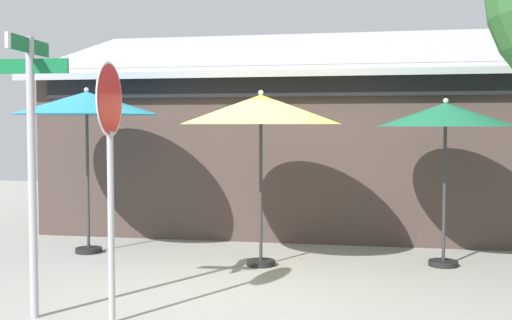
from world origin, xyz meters
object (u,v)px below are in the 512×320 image
Objects in this scene: patio_umbrella_teal_left at (87,104)px; patio_umbrella_mustard_center at (261,110)px; street_sign_post at (31,147)px; stop_sign at (110,141)px; patio_umbrella_forest_green_right at (446,117)px.

patio_umbrella_teal_left reaches higher than patio_umbrella_mustard_center.
stop_sign is at bearing -0.31° from street_sign_post.
street_sign_post is at bearing -73.75° from patio_umbrella_teal_left.
street_sign_post is 0.92m from stop_sign.
patio_umbrella_forest_green_right is (3.80, 3.54, 0.30)m from stop_sign.
stop_sign is at bearing -109.49° from patio_umbrella_mustard_center.
patio_umbrella_forest_green_right is (2.72, 0.48, -0.09)m from patio_umbrella_mustard_center.
stop_sign is 1.02× the size of patio_umbrella_teal_left.
street_sign_post is at bearing 179.69° from stop_sign.
patio_umbrella_teal_left reaches higher than patio_umbrella_forest_green_right.
patio_umbrella_teal_left is 5.74m from patio_umbrella_forest_green_right.
street_sign_post reaches higher than patio_umbrella_mustard_center.
street_sign_post reaches higher than patio_umbrella_forest_green_right.
patio_umbrella_mustard_center is (2.00, 3.05, 0.46)m from street_sign_post.
street_sign_post is at bearing -143.21° from patio_umbrella_forest_green_right.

